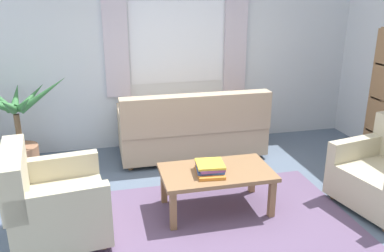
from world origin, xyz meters
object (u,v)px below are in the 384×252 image
object	(u,v)px
armchair_left	(52,202)
book_stack_on_table	(210,168)
couch	(192,131)
potted_plant	(18,131)
coffee_table	(216,176)

from	to	relation	value
armchair_left	book_stack_on_table	size ratio (longest dim) A/B	2.62
couch	book_stack_on_table	xyz separation A→B (m)	(-0.17, -1.44, 0.12)
book_stack_on_table	potted_plant	bearing A→B (deg)	141.97
book_stack_on_table	couch	bearing A→B (deg)	83.28
armchair_left	potted_plant	distance (m)	1.73
couch	armchair_left	world-z (taller)	couch
coffee_table	book_stack_on_table	world-z (taller)	book_stack_on_table
armchair_left	potted_plant	world-z (taller)	potted_plant
potted_plant	book_stack_on_table	bearing A→B (deg)	-38.03
couch	book_stack_on_table	distance (m)	1.46
armchair_left	potted_plant	bearing A→B (deg)	10.64
couch	book_stack_on_table	bearing A→B (deg)	83.28
couch	coffee_table	xyz separation A→B (m)	(-0.09, -1.40, 0.01)
coffee_table	book_stack_on_table	distance (m)	0.14
couch	potted_plant	xyz separation A→B (m)	(-2.17, 0.12, 0.14)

